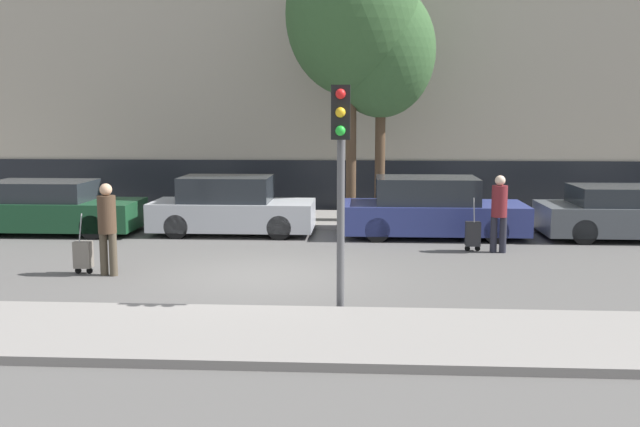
{
  "coord_description": "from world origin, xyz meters",
  "views": [
    {
      "loc": [
        1.86,
        -13.07,
        3.04
      ],
      "look_at": [
        0.96,
        1.8,
        0.95
      ],
      "focal_mm": 40.0,
      "sensor_mm": 36.0,
      "label": 1
    }
  ],
  "objects_px": {
    "parked_car_3": "(626,214)",
    "trolley_left": "(83,255)",
    "parked_car_1": "(231,207)",
    "pedestrian_right": "(499,209)",
    "bare_tree_down_street": "(352,15)",
    "pedestrian_left": "(107,223)",
    "traffic_light": "(341,152)",
    "trolley_right": "(473,234)",
    "parked_bicycle": "(240,202)",
    "parked_car_0": "(48,209)",
    "bare_tree_near_crossing": "(381,52)",
    "parked_car_2": "(431,209)"
  },
  "relations": [
    {
      "from": "parked_car_3",
      "to": "bare_tree_down_street",
      "type": "bearing_deg",
      "value": 165.18
    },
    {
      "from": "traffic_light",
      "to": "bare_tree_down_street",
      "type": "xyz_separation_m",
      "value": [
        0.01,
        8.72,
        3.16
      ]
    },
    {
      "from": "parked_car_3",
      "to": "parked_car_0",
      "type": "bearing_deg",
      "value": -179.87
    },
    {
      "from": "parked_bicycle",
      "to": "bare_tree_down_street",
      "type": "distance_m",
      "value": 6.15
    },
    {
      "from": "trolley_right",
      "to": "bare_tree_down_street",
      "type": "height_order",
      "value": "bare_tree_down_street"
    },
    {
      "from": "parked_bicycle",
      "to": "bare_tree_down_street",
      "type": "bearing_deg",
      "value": -15.54
    },
    {
      "from": "trolley_right",
      "to": "bare_tree_down_street",
      "type": "xyz_separation_m",
      "value": [
        -2.78,
        3.62,
        5.25
      ]
    },
    {
      "from": "parked_car_1",
      "to": "bare_tree_near_crossing",
      "type": "bearing_deg",
      "value": 27.05
    },
    {
      "from": "parked_car_3",
      "to": "trolley_left",
      "type": "relative_size",
      "value": 3.57
    },
    {
      "from": "pedestrian_left",
      "to": "parked_bicycle",
      "type": "bearing_deg",
      "value": 92.9
    },
    {
      "from": "traffic_light",
      "to": "parked_car_0",
      "type": "bearing_deg",
      "value": 138.17
    },
    {
      "from": "parked_car_3",
      "to": "trolley_left",
      "type": "height_order",
      "value": "parked_car_3"
    },
    {
      "from": "trolley_right",
      "to": "parked_car_3",
      "type": "bearing_deg",
      "value": 24.76
    },
    {
      "from": "parked_car_0",
      "to": "parked_car_1",
      "type": "bearing_deg",
      "value": 1.76
    },
    {
      "from": "parked_car_2",
      "to": "parked_bicycle",
      "type": "height_order",
      "value": "parked_car_2"
    },
    {
      "from": "pedestrian_right",
      "to": "pedestrian_left",
      "type": "bearing_deg",
      "value": -147.31
    },
    {
      "from": "parked_car_0",
      "to": "traffic_light",
      "type": "relative_size",
      "value": 1.32
    },
    {
      "from": "trolley_left",
      "to": "parked_car_0",
      "type": "bearing_deg",
      "value": 120.89
    },
    {
      "from": "trolley_right",
      "to": "bare_tree_near_crossing",
      "type": "distance_m",
      "value": 6.14
    },
    {
      "from": "trolley_left",
      "to": "parked_bicycle",
      "type": "bearing_deg",
      "value": 76.41
    },
    {
      "from": "parked_car_2",
      "to": "parked_car_3",
      "type": "height_order",
      "value": "parked_car_2"
    },
    {
      "from": "pedestrian_right",
      "to": "bare_tree_near_crossing",
      "type": "bearing_deg",
      "value": 135.53
    },
    {
      "from": "parked_car_1",
      "to": "bare_tree_near_crossing",
      "type": "relative_size",
      "value": 0.64
    },
    {
      "from": "pedestrian_left",
      "to": "traffic_light",
      "type": "relative_size",
      "value": 0.51
    },
    {
      "from": "traffic_light",
      "to": "trolley_right",
      "type": "bearing_deg",
      "value": 61.31
    },
    {
      "from": "parked_car_1",
      "to": "trolley_left",
      "type": "relative_size",
      "value": 3.5
    },
    {
      "from": "parked_car_3",
      "to": "trolley_left",
      "type": "bearing_deg",
      "value": -158.73
    },
    {
      "from": "pedestrian_right",
      "to": "traffic_light",
      "type": "bearing_deg",
      "value": -110.44
    },
    {
      "from": "trolley_left",
      "to": "traffic_light",
      "type": "distance_m",
      "value": 5.91
    },
    {
      "from": "pedestrian_right",
      "to": "parked_car_0",
      "type": "bearing_deg",
      "value": -176.57
    },
    {
      "from": "pedestrian_left",
      "to": "pedestrian_right",
      "type": "height_order",
      "value": "pedestrian_left"
    },
    {
      "from": "traffic_light",
      "to": "bare_tree_down_street",
      "type": "distance_m",
      "value": 9.28
    },
    {
      "from": "parked_car_0",
      "to": "parked_car_1",
      "type": "xyz_separation_m",
      "value": [
        4.71,
        0.15,
        0.04
      ]
    },
    {
      "from": "trolley_left",
      "to": "trolley_right",
      "type": "xyz_separation_m",
      "value": [
        7.78,
        2.74,
        0.02
      ]
    },
    {
      "from": "pedestrian_left",
      "to": "bare_tree_near_crossing",
      "type": "height_order",
      "value": "bare_tree_near_crossing"
    },
    {
      "from": "pedestrian_left",
      "to": "bare_tree_near_crossing",
      "type": "xyz_separation_m",
      "value": [
        5.26,
        6.75,
        3.7
      ]
    },
    {
      "from": "parked_car_1",
      "to": "trolley_right",
      "type": "distance_m",
      "value": 6.12
    },
    {
      "from": "pedestrian_left",
      "to": "bare_tree_down_street",
      "type": "bearing_deg",
      "value": 67.74
    },
    {
      "from": "bare_tree_near_crossing",
      "to": "parked_car_1",
      "type": "bearing_deg",
      "value": -152.95
    },
    {
      "from": "parked_car_1",
      "to": "traffic_light",
      "type": "bearing_deg",
      "value": -66.95
    },
    {
      "from": "parked_car_2",
      "to": "trolley_right",
      "type": "relative_size",
      "value": 3.75
    },
    {
      "from": "trolley_left",
      "to": "pedestrian_right",
      "type": "height_order",
      "value": "pedestrian_right"
    },
    {
      "from": "parked_car_1",
      "to": "parked_car_3",
      "type": "bearing_deg",
      "value": -0.65
    },
    {
      "from": "parked_bicycle",
      "to": "parked_car_2",
      "type": "bearing_deg",
      "value": -26.93
    },
    {
      "from": "traffic_light",
      "to": "pedestrian_left",
      "type": "bearing_deg",
      "value": 153.29
    },
    {
      "from": "parked_bicycle",
      "to": "parked_car_3",
      "type": "bearing_deg",
      "value": -15.05
    },
    {
      "from": "parked_car_1",
      "to": "trolley_right",
      "type": "xyz_separation_m",
      "value": [
        5.79,
        -1.95,
        -0.29
      ]
    },
    {
      "from": "parked_car_1",
      "to": "pedestrian_right",
      "type": "height_order",
      "value": "pedestrian_right"
    },
    {
      "from": "parked_car_1",
      "to": "pedestrian_left",
      "type": "distance_m",
      "value": 5.03
    },
    {
      "from": "parked_car_0",
      "to": "traffic_light",
      "type": "bearing_deg",
      "value": -41.83
    }
  ]
}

